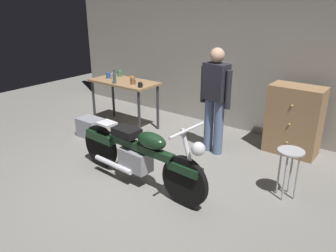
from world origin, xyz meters
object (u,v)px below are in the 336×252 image
person_standing (215,97)px  mug_black_matte (140,85)px  mug_brown_stoneware (133,81)px  motorcycle (139,154)px  mug_green_speckled (120,73)px  storage_bin (91,127)px  mug_white_ceramic (113,76)px  shop_stool (290,161)px  wooden_dresser (294,120)px  mug_orange_travel (132,79)px  mug_blue_enamel (108,75)px  bottle (114,78)px

person_standing → mug_black_matte: bearing=18.3°
mug_brown_stoneware → mug_black_matte: bearing=-19.3°
person_standing → motorcycle: bearing=89.9°
person_standing → mug_green_speckled: size_ratio=14.30×
storage_bin → mug_white_ceramic: bearing=97.5°
shop_stool → mug_white_ceramic: 3.64m
wooden_dresser → mug_orange_travel: wooden_dresser is taller
wooden_dresser → mug_blue_enamel: 3.44m
mug_orange_travel → bottle: bottle is taller
shop_stool → mug_white_ceramic: size_ratio=5.59×
storage_bin → mug_orange_travel: 1.16m
bottle → mug_white_ceramic: bearing=139.2°
mug_white_ceramic → mug_green_speckled: (-0.09, 0.26, -0.00)m
motorcycle → mug_blue_enamel: size_ratio=19.24×
mug_blue_enamel → storage_bin: bearing=-72.0°
storage_bin → shop_stool: bearing=2.7°
wooden_dresser → mug_blue_enamel: (-3.33, -0.77, 0.41)m
mug_green_speckled → storage_bin: bearing=-79.3°
person_standing → mug_white_ceramic: bearing=11.3°
mug_white_ceramic → bottle: (0.24, -0.21, 0.04)m
motorcycle → mug_brown_stoneware: mug_brown_stoneware is taller
shop_stool → mug_orange_travel: bearing=168.6°
mug_brown_stoneware → shop_stool: bearing=-9.3°
mug_green_speckled → bottle: bottle is taller
wooden_dresser → mug_black_matte: (-2.38, -0.93, 0.39)m
wooden_dresser → mug_brown_stoneware: wooden_dresser is taller
shop_stool → mug_green_speckled: mug_green_speckled is taller
storage_bin → mug_blue_enamel: (-0.24, 0.73, 0.79)m
storage_bin → person_standing: bearing=20.4°
motorcycle → bottle: bottle is taller
shop_stool → storage_bin: size_ratio=1.45×
shop_stool → mug_blue_enamel: mug_blue_enamel is taller
wooden_dresser → mug_brown_stoneware: bearing=-162.3°
motorcycle → mug_black_matte: size_ratio=20.73×
mug_green_speckled → shop_stool: bearing=-12.5°
wooden_dresser → mug_brown_stoneware: 2.79m
storage_bin → mug_white_ceramic: 1.07m
mug_black_matte → bottle: bearing=-174.0°
shop_stool → mug_orange_travel: size_ratio=5.65×
mug_brown_stoneware → mug_orange_travel: size_ratio=1.05×
motorcycle → wooden_dresser: size_ratio=1.99×
person_standing → mug_brown_stoneware: (-1.61, -0.11, 0.03)m
motorcycle → person_standing: size_ratio=1.31×
mug_brown_stoneware → mug_green_speckled: bearing=153.8°
person_standing → mug_blue_enamel: size_ratio=14.67×
shop_stool → wooden_dresser: wooden_dresser is taller
mug_white_ceramic → motorcycle: bearing=-37.1°
mug_black_matte → mug_green_speckled: size_ratio=0.91×
mug_brown_stoneware → mug_blue_enamel: bearing=174.6°
mug_brown_stoneware → mug_black_matte: mug_brown_stoneware is taller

